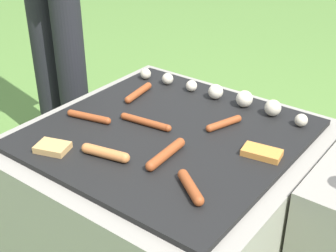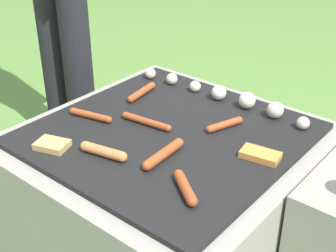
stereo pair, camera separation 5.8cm
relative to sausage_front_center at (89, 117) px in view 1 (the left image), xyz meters
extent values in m
plane|color=#567F38|center=(0.26, 0.10, -0.46)|extent=(14.00, 14.00, 0.00)
cube|color=gray|center=(0.26, 0.10, -0.24)|extent=(0.90, 0.90, 0.43)
cube|color=black|center=(0.26, 0.10, -0.02)|extent=(0.79, 0.79, 0.02)
cylinder|color=black|center=(-0.58, 0.31, -0.02)|extent=(0.13, 0.13, 0.88)
cylinder|color=black|center=(-0.43, 0.31, -0.02)|extent=(0.13, 0.13, 0.88)
cylinder|color=#93421E|center=(0.17, 0.09, 0.00)|extent=(0.17, 0.04, 0.02)
sphere|color=#93421E|center=(0.26, 0.10, 0.00)|extent=(0.02, 0.02, 0.02)
sphere|color=#93421E|center=(0.09, 0.08, 0.00)|extent=(0.02, 0.02, 0.02)
cylinder|color=#93421E|center=(0.35, -0.03, 0.00)|extent=(0.04, 0.16, 0.03)
sphere|color=#93421E|center=(0.35, 0.04, 0.00)|extent=(0.03, 0.03, 0.03)
sphere|color=#93421E|center=(0.36, -0.11, 0.00)|extent=(0.03, 0.03, 0.03)
cylinder|color=#93421E|center=(0.39, 0.24, 0.00)|extent=(0.06, 0.12, 0.02)
sphere|color=#93421E|center=(0.37, 0.18, 0.00)|extent=(0.02, 0.02, 0.02)
sphere|color=#93421E|center=(0.41, 0.29, 0.00)|extent=(0.02, 0.02, 0.02)
cylinder|color=#C6753D|center=(0.21, -0.14, 0.00)|extent=(0.13, 0.06, 0.03)
sphere|color=#C6753D|center=(0.27, -0.12, 0.00)|extent=(0.03, 0.03, 0.03)
sphere|color=#C6753D|center=(0.14, -0.15, 0.00)|extent=(0.03, 0.03, 0.03)
cylinder|color=#93421E|center=(0.50, -0.12, 0.00)|extent=(0.12, 0.09, 0.03)
sphere|color=#93421E|center=(0.45, -0.09, 0.00)|extent=(0.03, 0.03, 0.03)
sphere|color=#93421E|center=(0.55, -0.16, 0.00)|extent=(0.03, 0.03, 0.03)
cylinder|color=#93421E|center=(0.00, 0.00, 0.00)|extent=(0.15, 0.06, 0.02)
sphere|color=#93421E|center=(-0.07, -0.02, 0.00)|extent=(0.02, 0.02, 0.02)
sphere|color=#93421E|center=(0.07, 0.02, 0.00)|extent=(0.02, 0.02, 0.02)
cylinder|color=#93421E|center=(0.01, 0.25, 0.00)|extent=(0.05, 0.15, 0.03)
sphere|color=#93421E|center=(0.02, 0.18, 0.00)|extent=(0.03, 0.03, 0.03)
sphere|color=#93421E|center=(0.00, 0.32, 0.00)|extent=(0.03, 0.03, 0.03)
cube|color=#D18438|center=(0.57, 0.15, 0.00)|extent=(0.12, 0.08, 0.02)
cube|color=tan|center=(0.05, -0.20, 0.00)|extent=(0.11, 0.10, 0.02)
sphere|color=beige|center=(-0.07, 0.39, 0.01)|extent=(0.04, 0.04, 0.04)
sphere|color=beige|center=(0.03, 0.40, 0.01)|extent=(0.05, 0.05, 0.05)
sphere|color=beige|center=(0.14, 0.40, 0.01)|extent=(0.04, 0.04, 0.04)
sphere|color=beige|center=(0.25, 0.40, 0.02)|extent=(0.06, 0.06, 0.06)
sphere|color=beige|center=(0.37, 0.41, 0.02)|extent=(0.06, 0.06, 0.06)
sphere|color=beige|center=(0.48, 0.41, 0.02)|extent=(0.06, 0.06, 0.06)
sphere|color=beige|center=(0.59, 0.39, 0.01)|extent=(0.04, 0.04, 0.04)
camera|label=1|loc=(1.06, -0.95, 0.74)|focal=50.00mm
camera|label=2|loc=(1.10, -0.92, 0.74)|focal=50.00mm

